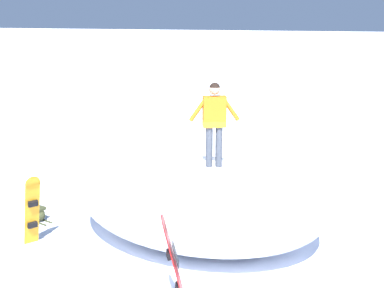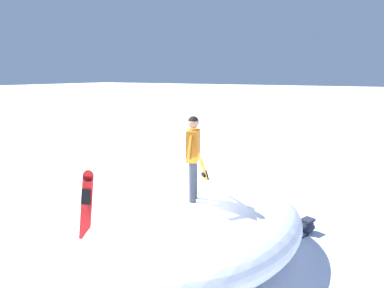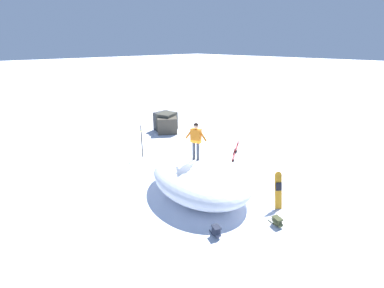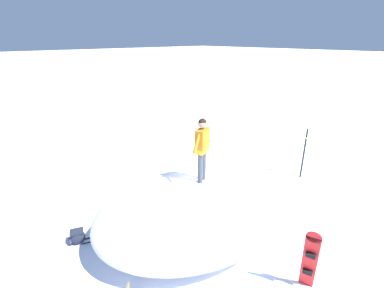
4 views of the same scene
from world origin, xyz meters
name	(u,v)px [view 2 (image 2 of 4)]	position (x,y,z in m)	size (l,w,h in m)	color
ground	(177,271)	(0.00, 0.00, 0.00)	(240.00, 240.00, 0.00)	white
snow_mound	(200,228)	(-0.22, -0.60, 0.77)	(5.39, 4.01, 1.54)	white
snowboarder_standing	(193,150)	(-0.24, -0.29, 2.58)	(0.45, 0.99, 1.73)	#333842
snowboard_primary_upright	(87,203)	(2.81, -0.17, 0.88)	(0.41, 0.49, 1.70)	red
snowboard_secondary_upright	(206,179)	(1.26, -3.65, 0.80)	(0.49, 0.52, 1.54)	orange
backpack_near	(247,197)	(0.10, -4.34, 0.17)	(0.45, 0.70, 0.34)	#383D23
backpack_far	(308,226)	(-2.03, -3.14, 0.21)	(0.45, 0.63, 0.41)	#1E2333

